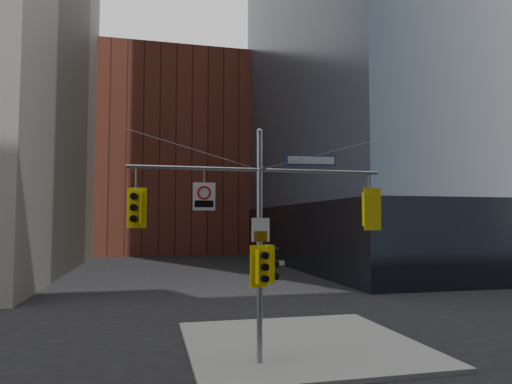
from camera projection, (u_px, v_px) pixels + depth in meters
name	position (u px, v px, depth m)	size (l,w,h in m)	color
sidewalk_corner	(301.00, 344.00, 16.15)	(8.00, 8.00, 0.15)	gray
podium_ne	(444.00, 234.00, 49.49)	(36.40, 36.40, 6.00)	black
brick_midrise	(172.00, 158.00, 69.05)	(26.00, 20.00, 28.00)	brown
signal_assembly	(260.00, 221.00, 14.02)	(8.00, 0.80, 7.30)	gray
traffic_light_west_arm	(135.00, 208.00, 13.21)	(0.56, 0.51, 1.19)	yellow
traffic_light_east_arm	(369.00, 209.00, 14.89)	(0.65, 0.58, 1.36)	yellow
traffic_light_pole_side	(270.00, 264.00, 14.03)	(0.48, 0.41, 1.16)	yellow
traffic_light_pole_front	(262.00, 267.00, 13.68)	(0.60, 0.55, 1.27)	yellow
street_sign_blade	(311.00, 160.00, 14.54)	(1.61, 0.21, 0.31)	navy
regulatory_sign_arm	(204.00, 195.00, 13.66)	(0.67, 0.09, 0.84)	silver
regulatory_sign_pole	(260.00, 230.00, 13.89)	(0.55, 0.09, 0.73)	silver
street_blade_ew	(274.00, 263.00, 14.05)	(0.69, 0.05, 0.14)	silver
street_blade_ns	(256.00, 274.00, 14.36)	(0.08, 0.72, 0.14)	#145926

